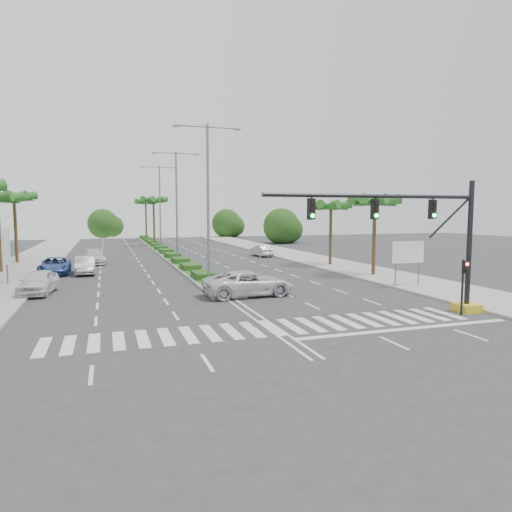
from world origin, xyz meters
The scene contains 23 objects.
ground centered at (0.00, 0.00, 0.00)m, with size 160.00×160.00×0.00m, color #333335.
footpath_right centered at (15.20, 20.00, 0.07)m, with size 6.00×120.00×0.15m, color gray.
footpath_left centered at (-15.20, 20.00, 0.07)m, with size 6.00×120.00×0.15m, color gray.
median centered at (0.00, 45.00, 0.10)m, with size 2.20×75.00×0.20m, color gray.
median_grass centered at (0.00, 45.00, 0.22)m, with size 1.80×75.00×0.04m, color #275A1E.
signal_gantry centered at (9.27, 0.00, 3.46)m, with size 12.60×1.20×7.20m.
pedestrian_signal centered at (10.60, -0.68, 2.04)m, with size 0.28×0.36×3.00m.
direction_sign centered at (13.50, 7.99, 2.45)m, with size 2.70×0.11×3.40m.
billboard_far centered at (-14.50, 18.00, 2.96)m, with size 0.18×2.10×4.35m.
palm_left_end centered at (-16.50, 34.00, 6.88)m, with size 4.57×4.68×7.75m.
palm_right_near centered at (14.50, 14.00, 6.20)m, with size 4.57×4.68×7.05m.
palm_right_far centered at (14.50, 22.00, 5.91)m, with size 4.57×4.68×6.75m.
palm_median_a centered at (0.00, 55.00, 7.17)m, with size 4.57×4.68×8.05m.
palm_median_b centered at (0.00, 70.00, 7.17)m, with size 4.57×4.68×8.05m.
streetlight_near centered at (0.00, 14.00, 6.81)m, with size 5.10×0.25×12.00m.
streetlight_mid centered at (0.00, 30.00, 6.81)m, with size 5.10×0.25×12.00m.
streetlight_far centered at (0.00, 46.00, 6.81)m, with size 5.10×0.25×12.00m.
car_parked_a centered at (-11.80, 13.43, 0.81)m, with size 1.92×4.77×1.63m, color silver.
car_parked_b centered at (-9.25, 23.14, 0.78)m, with size 1.66×4.76×1.57m, color #AEAEB3.
car_parked_c centered at (-11.80, 23.76, 0.75)m, with size 2.48×5.38×1.50m, color #32539B.
car_parked_d centered at (-8.68, 31.29, 0.77)m, with size 2.15×5.28×1.53m, color silver.
car_crossing centered at (1.43, 8.36, 0.83)m, with size 2.76×5.98×1.66m, color silver.
car_right centered at (10.96, 33.62, 0.71)m, with size 1.50×4.29×1.41m, color #BBBCC1.
Camera 1 is at (-7.37, -19.97, 5.50)m, focal length 32.00 mm.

